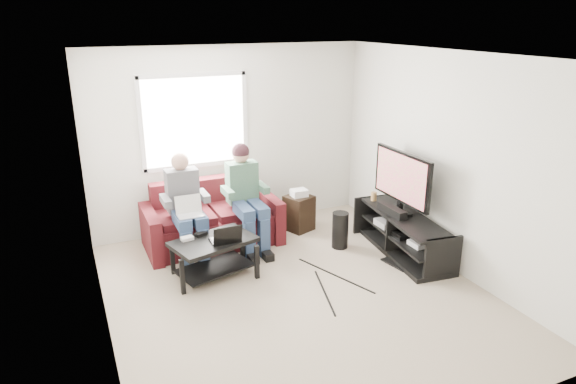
{
  "coord_description": "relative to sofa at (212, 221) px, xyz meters",
  "views": [
    {
      "loc": [
        -2.17,
        -4.59,
        2.97
      ],
      "look_at": [
        0.16,
        0.6,
        1.0
      ],
      "focal_mm": 32.0,
      "sensor_mm": 36.0,
      "label": 1
    }
  ],
  "objects": [
    {
      "name": "soundbar",
      "position": [
        2.06,
        -1.24,
        0.27
      ],
      "size": [
        0.12,
        0.5,
        0.1
      ],
      "primitive_type": "cube",
      "color": "black",
      "rests_on": "tv_stand"
    },
    {
      "name": "controller_c",
      "position": [
        0.06,
        -0.79,
        0.18
      ],
      "size": [
        0.16,
        0.12,
        0.04
      ],
      "primitive_type": "cube",
      "rotation": [
        0.0,
        0.0,
        0.25
      ],
      "color": "gray",
      "rests_on": "coffee_table"
    },
    {
      "name": "end_table",
      "position": [
        1.28,
        -0.07,
        -0.04
      ],
      "size": [
        0.35,
        0.35,
        0.62
      ],
      "color": "black",
      "rests_on": "floor"
    },
    {
      "name": "drink_cup",
      "position": [
        2.13,
        -0.71,
        0.28
      ],
      "size": [
        0.08,
        0.08,
        0.12
      ],
      "primitive_type": "cylinder",
      "color": "#A27945",
      "rests_on": "tv_stand"
    },
    {
      "name": "coffee_table",
      "position": [
        -0.24,
        -0.94,
        0.04
      ],
      "size": [
        1.06,
        0.8,
        0.47
      ],
      "color": "black",
      "rests_on": "floor"
    },
    {
      "name": "tv",
      "position": [
        2.17,
        -1.24,
        0.68
      ],
      "size": [
        0.12,
        1.1,
        0.81
      ],
      "color": "black",
      "rests_on": "tv_stand"
    },
    {
      "name": "wall_left",
      "position": [
        -1.52,
        -1.72,
        0.99
      ],
      "size": [
        0.0,
        4.5,
        4.5
      ],
      "primitive_type": "plane",
      "rotation": [
        1.57,
        0.0,
        1.57
      ],
      "color": "silver",
      "rests_on": "floor"
    },
    {
      "name": "wall_right",
      "position": [
        2.48,
        -1.72,
        0.99
      ],
      "size": [
        0.0,
        4.5,
        4.5
      ],
      "primitive_type": "plane",
      "rotation": [
        1.57,
        0.0,
        -1.57
      ],
      "color": "silver",
      "rests_on": "floor"
    },
    {
      "name": "person_right",
      "position": [
        0.4,
        -0.29,
        0.49
      ],
      "size": [
        0.4,
        0.71,
        1.39
      ],
      "color": "navy",
      "rests_on": "sofa"
    },
    {
      "name": "person_left",
      "position": [
        -0.4,
        -0.31,
        0.43
      ],
      "size": [
        0.4,
        0.7,
        1.35
      ],
      "color": "navy",
      "rests_on": "sofa"
    },
    {
      "name": "sofa",
      "position": [
        0.0,
        0.0,
        0.0
      ],
      "size": [
        1.79,
        0.9,
        0.84
      ],
      "color": "#451116",
      "rests_on": "floor"
    },
    {
      "name": "laptop_silver",
      "position": [
        -0.4,
        -0.53,
        0.4
      ],
      "size": [
        0.32,
        0.23,
        0.24
      ],
      "primitive_type": null,
      "rotation": [
        0.0,
        0.0,
        0.02
      ],
      "color": "silver",
      "rests_on": "person_left"
    },
    {
      "name": "console_grey",
      "position": [
        2.18,
        -1.04,
        0.01
      ],
      "size": [
        0.34,
        0.26,
        0.08
      ],
      "primitive_type": "cube",
      "color": "gray",
      "rests_on": "tv_stand"
    },
    {
      "name": "console_white",
      "position": [
        2.18,
        -1.74,
        -0.0
      ],
      "size": [
        0.3,
        0.22,
        0.06
      ],
      "primitive_type": "cube",
      "color": "silver",
      "rests_on": "tv_stand"
    },
    {
      "name": "laptop_black",
      "position": [
        -0.12,
        -1.02,
        0.28
      ],
      "size": [
        0.39,
        0.32,
        0.24
      ],
      "primitive_type": null,
      "rotation": [
        0.0,
        0.0,
        0.28
      ],
      "color": "black",
      "rests_on": "coffee_table"
    },
    {
      "name": "wall_front",
      "position": [
        0.48,
        -3.97,
        0.99
      ],
      "size": [
        4.5,
        0.0,
        4.5
      ],
      "primitive_type": "plane",
      "rotation": [
        -1.57,
        0.0,
        0.0
      ],
      "color": "silver",
      "rests_on": "floor"
    },
    {
      "name": "controller_b",
      "position": [
        -0.34,
        -0.76,
        0.18
      ],
      "size": [
        0.16,
        0.14,
        0.04
      ],
      "primitive_type": "cube",
      "rotation": [
        0.0,
        0.0,
        0.39
      ],
      "color": "black",
      "rests_on": "coffee_table"
    },
    {
      "name": "window",
      "position": [
        -0.02,
        0.51,
        1.29
      ],
      "size": [
        1.48,
        0.04,
        1.28
      ],
      "color": "white",
      "rests_on": "wall_back"
    },
    {
      "name": "keyboard_floor",
      "position": [
        1.9,
        -1.59,
        -0.3
      ],
      "size": [
        0.2,
        0.42,
        0.02
      ],
      "primitive_type": "cube",
      "rotation": [
        0.0,
        0.0,
        0.16
      ],
      "color": "black",
      "rests_on": "floor"
    },
    {
      "name": "subwoofer",
      "position": [
        1.53,
        -0.84,
        -0.07
      ],
      "size": [
        0.22,
        0.22,
        0.49
      ],
      "primitive_type": "cylinder",
      "color": "black",
      "rests_on": "floor"
    },
    {
      "name": "console_black",
      "position": [
        2.18,
        -1.39,
        0.0
      ],
      "size": [
        0.38,
        0.3,
        0.07
      ],
      "primitive_type": "cube",
      "color": "black",
      "rests_on": "tv_stand"
    },
    {
      "name": "wall_back",
      "position": [
        0.48,
        0.53,
        0.99
      ],
      "size": [
        4.5,
        0.0,
        4.5
      ],
      "primitive_type": "plane",
      "rotation": [
        1.57,
        0.0,
        0.0
      ],
      "color": "silver",
      "rests_on": "floor"
    },
    {
      "name": "tv_stand",
      "position": [
        2.18,
        -1.34,
        -0.07
      ],
      "size": [
        0.67,
        1.66,
        0.54
      ],
      "color": "black",
      "rests_on": "floor"
    },
    {
      "name": "controller_a",
      "position": [
        -0.52,
        -0.82,
        0.18
      ],
      "size": [
        0.15,
        0.11,
        0.04
      ],
      "primitive_type": "cube",
      "rotation": [
        0.0,
        0.0,
        0.13
      ],
      "color": "silver",
      "rests_on": "coffee_table"
    },
    {
      "name": "ceiling",
      "position": [
        0.48,
        -1.72,
        2.29
      ],
      "size": [
        4.5,
        4.5,
        0.0
      ],
      "primitive_type": "plane",
      "rotation": [
        3.14,
        0.0,
        0.0
      ],
      "color": "white",
      "rests_on": "wall_back"
    },
    {
      "name": "floor",
      "position": [
        0.48,
        -1.72,
        -0.31
      ],
      "size": [
        4.5,
        4.5,
        0.0
      ],
      "primitive_type": "plane",
      "color": "tan",
      "rests_on": "ground"
    }
  ]
}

